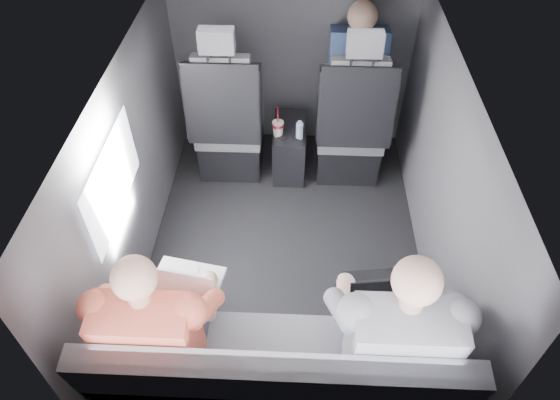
{
  "coord_description": "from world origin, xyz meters",
  "views": [
    {
      "loc": [
        0.06,
        -2.15,
        2.64
      ],
      "look_at": [
        -0.03,
        -0.05,
        0.55
      ],
      "focal_mm": 32.0,
      "sensor_mm": 36.0,
      "label": 1
    }
  ],
  "objects_px": {
    "water_bottle": "(300,131)",
    "laptop_white": "(183,286)",
    "laptop_black": "(381,293)",
    "passenger_rear_left": "(162,326)",
    "rear_bench": "(277,382)",
    "front_seat_right": "(350,131)",
    "passenger_front_right": "(356,71)",
    "center_console": "(289,147)",
    "front_seat_left": "(229,128)",
    "soda_cup": "(278,128)",
    "passenger_rear_right": "(391,332)"
  },
  "relations": [
    {
      "from": "water_bottle",
      "to": "laptop_black",
      "type": "xyz_separation_m",
      "value": [
        0.41,
        -1.49,
        0.16
      ]
    },
    {
      "from": "laptop_white",
      "to": "laptop_black",
      "type": "xyz_separation_m",
      "value": [
        0.96,
        0.0,
        -0.0
      ]
    },
    {
      "from": "front_seat_right",
      "to": "passenger_rear_left",
      "type": "xyz_separation_m",
      "value": [
        -0.98,
        -1.81,
        0.23
      ]
    },
    {
      "from": "rear_bench",
      "to": "water_bottle",
      "type": "bearing_deg",
      "value": 87.66
    },
    {
      "from": "passenger_front_right",
      "to": "center_console",
      "type": "bearing_deg",
      "value": -155.13
    },
    {
      "from": "passenger_rear_left",
      "to": "water_bottle",
      "type": "bearing_deg",
      "value": 70.6
    },
    {
      "from": "passenger_rear_right",
      "to": "soda_cup",
      "type": "bearing_deg",
      "value": 108.68
    },
    {
      "from": "front_seat_right",
      "to": "center_console",
      "type": "height_order",
      "value": "front_seat_right"
    },
    {
      "from": "front_seat_right",
      "to": "laptop_black",
      "type": "relative_size",
      "value": 3.54
    },
    {
      "from": "laptop_black",
      "to": "passenger_rear_right",
      "type": "height_order",
      "value": "passenger_rear_right"
    },
    {
      "from": "rear_bench",
      "to": "passenger_rear_right",
      "type": "bearing_deg",
      "value": 10.6
    },
    {
      "from": "soda_cup",
      "to": "passenger_rear_right",
      "type": "xyz_separation_m",
      "value": [
        0.59,
        -1.74,
        0.18
      ]
    },
    {
      "from": "front_seat_left",
      "to": "passenger_rear_right",
      "type": "bearing_deg",
      "value": -62.15
    },
    {
      "from": "laptop_white",
      "to": "passenger_rear_left",
      "type": "bearing_deg",
      "value": -104.88
    },
    {
      "from": "center_console",
      "to": "passenger_rear_right",
      "type": "bearing_deg",
      "value": -74.71
    },
    {
      "from": "water_bottle",
      "to": "laptop_white",
      "type": "distance_m",
      "value": 1.6
    },
    {
      "from": "soda_cup",
      "to": "laptop_black",
      "type": "xyz_separation_m",
      "value": [
        0.57,
        -1.52,
        0.17
      ]
    },
    {
      "from": "soda_cup",
      "to": "water_bottle",
      "type": "bearing_deg",
      "value": -9.59
    },
    {
      "from": "center_console",
      "to": "passenger_front_right",
      "type": "relative_size",
      "value": 0.57
    },
    {
      "from": "laptop_black",
      "to": "passenger_rear_left",
      "type": "xyz_separation_m",
      "value": [
        -1.01,
        -0.22,
        -0.01
      ]
    },
    {
      "from": "center_console",
      "to": "laptop_white",
      "type": "bearing_deg",
      "value": -106.12
    },
    {
      "from": "center_console",
      "to": "laptop_white",
      "type": "xyz_separation_m",
      "value": [
        -0.47,
        -1.63,
        0.43
      ]
    },
    {
      "from": "front_seat_right",
      "to": "water_bottle",
      "type": "xyz_separation_m",
      "value": [
        -0.38,
        -0.1,
        0.07
      ]
    },
    {
      "from": "front_seat_left",
      "to": "passenger_rear_right",
      "type": "relative_size",
      "value": 1.0
    },
    {
      "from": "water_bottle",
      "to": "passenger_rear_left",
      "type": "height_order",
      "value": "passenger_rear_left"
    },
    {
      "from": "center_console",
      "to": "passenger_front_right",
      "type": "xyz_separation_m",
      "value": [
        0.47,
        0.22,
        0.55
      ]
    },
    {
      "from": "front_seat_left",
      "to": "front_seat_right",
      "type": "xyz_separation_m",
      "value": [
        0.9,
        0.0,
        0.0
      ]
    },
    {
      "from": "laptop_black",
      "to": "front_seat_left",
      "type": "bearing_deg",
      "value": 120.48
    },
    {
      "from": "center_console",
      "to": "laptop_white",
      "type": "relative_size",
      "value": 1.25
    },
    {
      "from": "center_console",
      "to": "passenger_front_right",
      "type": "distance_m",
      "value": 0.76
    },
    {
      "from": "rear_bench",
      "to": "laptop_black",
      "type": "height_order",
      "value": "rear_bench"
    },
    {
      "from": "water_bottle",
      "to": "laptop_black",
      "type": "relative_size",
      "value": 0.41
    },
    {
      "from": "front_seat_right",
      "to": "laptop_white",
      "type": "bearing_deg",
      "value": -120.08
    },
    {
      "from": "rear_bench",
      "to": "water_bottle",
      "type": "relative_size",
      "value": 10.9
    },
    {
      "from": "front_seat_right",
      "to": "soda_cup",
      "type": "distance_m",
      "value": 0.54
    },
    {
      "from": "rear_bench",
      "to": "soda_cup",
      "type": "height_order",
      "value": "rear_bench"
    },
    {
      "from": "front_seat_left",
      "to": "water_bottle",
      "type": "height_order",
      "value": "front_seat_left"
    },
    {
      "from": "front_seat_left",
      "to": "passenger_front_right",
      "type": "xyz_separation_m",
      "value": [
        0.92,
        0.26,
        0.35
      ]
    },
    {
      "from": "soda_cup",
      "to": "passenger_rear_left",
      "type": "height_order",
      "value": "passenger_rear_left"
    },
    {
      "from": "center_console",
      "to": "soda_cup",
      "type": "height_order",
      "value": "soda_cup"
    },
    {
      "from": "water_bottle",
      "to": "passenger_rear_right",
      "type": "distance_m",
      "value": 1.77
    },
    {
      "from": "soda_cup",
      "to": "center_console",
      "type": "bearing_deg",
      "value": 52.82
    },
    {
      "from": "passenger_rear_left",
      "to": "passenger_front_right",
      "type": "xyz_separation_m",
      "value": [
        1.0,
        2.06,
        0.13
      ]
    },
    {
      "from": "water_bottle",
      "to": "passenger_rear_left",
      "type": "relative_size",
      "value": 0.12
    },
    {
      "from": "rear_bench",
      "to": "passenger_rear_left",
      "type": "xyz_separation_m",
      "value": [
        -0.53,
        0.1,
        0.32
      ]
    },
    {
      "from": "soda_cup",
      "to": "passenger_rear_left",
      "type": "xyz_separation_m",
      "value": [
        -0.45,
        -1.74,
        0.16
      ]
    },
    {
      "from": "front_seat_left",
      "to": "front_seat_right",
      "type": "height_order",
      "value": "same"
    },
    {
      "from": "rear_bench",
      "to": "center_console",
      "type": "bearing_deg",
      "value": 90.0
    },
    {
      "from": "rear_bench",
      "to": "water_bottle",
      "type": "distance_m",
      "value": 1.81
    },
    {
      "from": "rear_bench",
      "to": "passenger_rear_right",
      "type": "distance_m",
      "value": 0.61
    }
  ]
}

